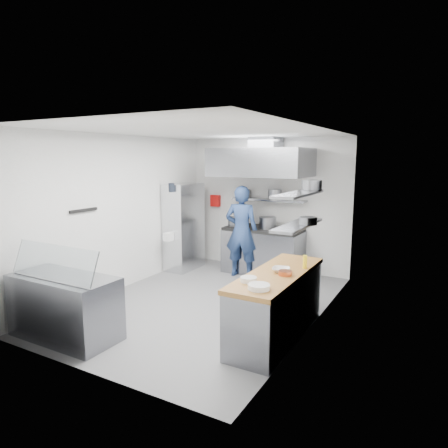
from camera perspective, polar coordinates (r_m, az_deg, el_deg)
The scene contains 35 objects.
floor at distance 6.78m, azimuth -2.52°, elevation -11.22°, with size 5.00×5.00×0.00m, color slate.
ceiling at distance 6.36m, azimuth -2.70°, elevation 13.12°, with size 5.00×5.00×0.00m, color silver.
wall_back at distance 8.63m, azimuth 6.16°, elevation 2.80°, with size 3.60×0.02×2.80m, color white.
wall_front at distance 4.53m, azimuth -19.50°, elevation -3.78°, with size 3.60×0.02×2.80m, color white.
wall_left at distance 7.52m, azimuth -14.37°, elevation 1.57°, with size 5.00×0.02×2.80m, color white.
wall_right at distance 5.70m, azimuth 12.99°, elevation -0.83°, with size 5.00×0.02×2.80m, color white.
gas_range at distance 8.39m, azimuth 5.60°, elevation -3.97°, with size 1.60×0.80×0.90m, color gray.
cooktop at distance 8.29m, azimuth 5.66°, elevation -0.74°, with size 1.57×0.78×0.06m, color black.
stock_pot_left at distance 8.46m, azimuth 1.53°, elevation 0.39°, with size 0.28×0.28×0.20m, color slate.
stock_pot_mid at distance 8.18m, azimuth 6.23°, elevation 0.17°, with size 0.35×0.35×0.24m, color slate.
over_range_shelf at distance 8.43m, azimuth 6.37°, elevation 3.46°, with size 1.60×0.30×0.04m, color gray.
shelf_pot_a at distance 8.66m, azimuth 2.90°, elevation 4.40°, with size 0.23×0.23×0.18m, color slate.
shelf_pot_b at distance 8.18m, azimuth 7.30°, elevation 4.17°, with size 0.28×0.28×0.22m, color slate.
extractor_hood at distance 8.00m, azimuth 5.31°, elevation 8.76°, with size 1.90×1.15×0.55m, color gray.
hood_duct at distance 8.21m, azimuth 6.00°, elevation 11.41°, with size 0.55×0.55×0.24m, color slate.
red_firebox at distance 9.13m, azimuth -1.23°, elevation 3.35°, with size 0.22×0.10×0.26m, color red.
chef at distance 8.04m, azimuth 2.52°, elevation -1.07°, with size 0.68×0.44×1.85m, color navy.
wire_rack at distance 8.62m, azimuth -5.75°, elevation -0.39°, with size 0.50×0.90×1.85m, color silver.
rack_bin_a at distance 8.21m, azimuth -7.92°, elevation -1.82°, with size 0.15×0.18×0.16m, color white.
rack_bin_b at distance 8.35m, azimuth -6.86°, elevation 1.87°, with size 0.15×0.19×0.17m, color yellow.
rack_jar at distance 8.10m, azimuth -7.51°, elevation 5.18°, with size 0.12×0.12×0.18m, color black.
knife_strip at distance 6.86m, azimuth -19.43°, elevation 1.86°, with size 0.04×0.55×0.05m, color black.
prep_counter_base at distance 5.51m, azimuth 7.55°, elevation -11.63°, with size 0.62×2.00×0.84m, color gray.
prep_counter_top at distance 5.36m, azimuth 7.65°, elevation -7.14°, with size 0.65×2.04×0.06m, color olive.
plate_stack_a at distance 4.65m, azimuth 5.01°, elevation -8.93°, with size 0.26×0.26×0.06m, color white.
plate_stack_b at distance 4.91m, azimuth 3.53°, elevation -7.90°, with size 0.20×0.20×0.06m, color white.
copper_pan at distance 5.22m, azimuth 8.73°, elevation -6.94°, with size 0.18×0.18×0.06m, color #C16036.
squeeze_bottle at distance 5.57m, azimuth 11.49°, elevation -5.32°, with size 0.06×0.06×0.18m, color yellow.
mixing_bowl at distance 5.36m, azimuth 8.13°, elevation -6.49°, with size 0.23×0.23×0.06m, color white.
wall_shelf_lower at distance 5.44m, azimuth 10.53°, elevation -0.15°, with size 0.30×1.30×0.04m, color gray.
wall_shelf_upper at distance 5.39m, azimuth 10.66°, elevation 4.25°, with size 0.30×1.30×0.04m, color gray.
shelf_pot_c at distance 5.39m, azimuth 11.93°, elevation 0.45°, with size 0.23×0.23×0.10m, color slate.
shelf_pot_d at distance 5.84m, azimuth 12.41°, elevation 5.47°, with size 0.29×0.29×0.14m, color slate.
display_case at distance 5.84m, azimuth -21.78°, elevation -10.94°, with size 1.50×0.70×0.85m, color gray.
display_glass at distance 5.59m, azimuth -23.14°, elevation -5.03°, with size 1.47×0.02×0.45m, color silver.
Camera 1 is at (3.34, -5.39, 2.40)m, focal length 32.00 mm.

